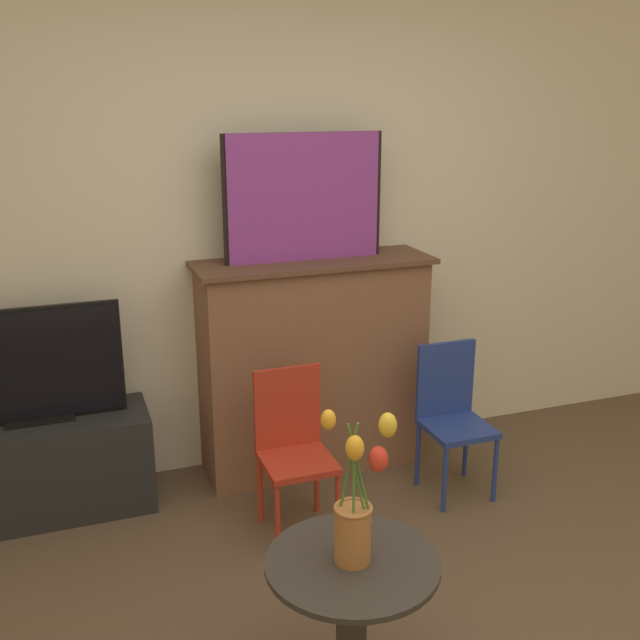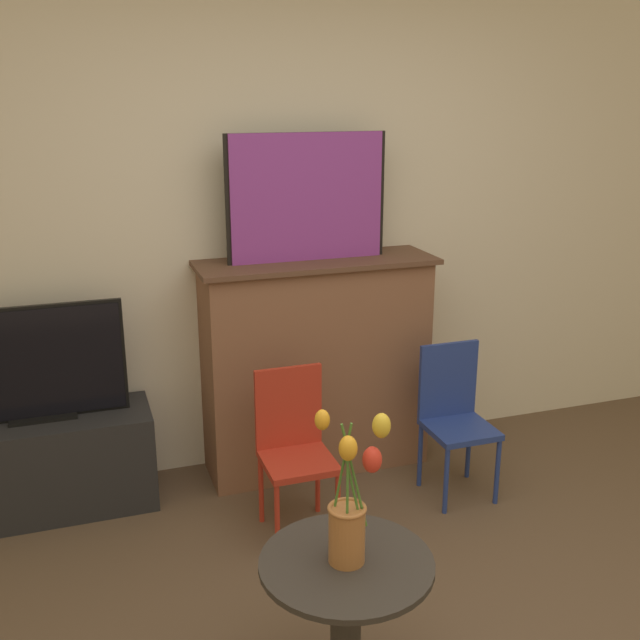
# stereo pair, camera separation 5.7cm
# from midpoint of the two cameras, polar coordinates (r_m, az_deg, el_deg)

# --- Properties ---
(wall_back) EXTENTS (8.00, 0.06, 2.70)m
(wall_back) POSITION_cam_midpoint_polar(r_m,az_deg,el_deg) (3.91, -2.63, 8.18)
(wall_back) COLOR beige
(wall_back) RESTS_ON ground
(fireplace_mantel) EXTENTS (1.22, 0.41, 1.14)m
(fireplace_mantel) POSITION_cam_midpoint_polar(r_m,az_deg,el_deg) (3.94, 0.10, -3.28)
(fireplace_mantel) COLOR brown
(fireplace_mantel) RESTS_ON ground
(painting) EXTENTS (0.81, 0.03, 0.62)m
(painting) POSITION_cam_midpoint_polar(r_m,az_deg,el_deg) (3.72, -0.54, 9.32)
(painting) COLOR black
(painting) RESTS_ON fireplace_mantel
(tv_stand) EXTENTS (0.98, 0.39, 0.48)m
(tv_stand) POSITION_cam_midpoint_polar(r_m,az_deg,el_deg) (3.87, -19.54, -10.31)
(tv_stand) COLOR #232326
(tv_stand) RESTS_ON ground
(tv_monitor) EXTENTS (0.79, 0.12, 0.55)m
(tv_monitor) POSITION_cam_midpoint_polar(r_m,az_deg,el_deg) (3.67, -20.31, -3.23)
(tv_monitor) COLOR black
(tv_monitor) RESTS_ON tv_stand
(chair_red) EXTENTS (0.31, 0.31, 0.76)m
(chair_red) POSITION_cam_midpoint_polar(r_m,az_deg,el_deg) (3.44, -1.52, -9.27)
(chair_red) COLOR #B22D1E
(chair_red) RESTS_ON ground
(chair_blue) EXTENTS (0.31, 0.31, 0.76)m
(chair_blue) POSITION_cam_midpoint_polar(r_m,az_deg,el_deg) (3.81, 10.63, -6.86)
(chair_blue) COLOR navy
(chair_blue) RESTS_ON ground
(side_table) EXTENTS (0.55, 0.55, 0.56)m
(side_table) POSITION_cam_midpoint_polar(r_m,az_deg,el_deg) (2.55, 2.68, -21.52)
(side_table) COLOR #332D28
(side_table) RESTS_ON ground
(vase_tulips) EXTENTS (0.20, 0.14, 0.49)m
(vase_tulips) POSITION_cam_midpoint_polar(r_m,az_deg,el_deg) (2.33, 3.05, -14.22)
(vase_tulips) COLOR #AD6B38
(vase_tulips) RESTS_ON side_table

